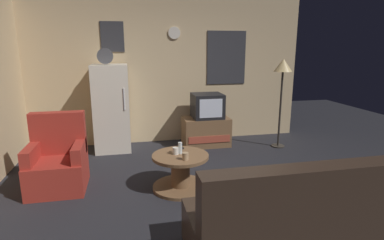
{
  "coord_description": "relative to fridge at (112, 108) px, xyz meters",
  "views": [
    {
      "loc": [
        -0.76,
        -3.38,
        1.79
      ],
      "look_at": [
        0.15,
        0.9,
        0.75
      ],
      "focal_mm": 28.93,
      "sensor_mm": 36.0,
      "label": 1
    }
  ],
  "objects": [
    {
      "name": "ground_plane",
      "position": [
        1.03,
        -2.06,
        -0.75
      ],
      "size": [
        12.0,
        12.0,
        0.0
      ],
      "primitive_type": "plane",
      "color": "#232328"
    },
    {
      "name": "wall_with_art",
      "position": [
        1.04,
        0.39,
        0.63
      ],
      "size": [
        5.2,
        0.12,
        2.76
      ],
      "color": "#D1B284",
      "rests_on": "ground_plane"
    },
    {
      "name": "fridge",
      "position": [
        0.0,
        0.0,
        0.0
      ],
      "size": [
        0.6,
        0.62,
        1.77
      ],
      "color": "silver",
      "rests_on": "ground_plane"
    },
    {
      "name": "tv_stand",
      "position": [
        1.67,
        -0.1,
        -0.49
      ],
      "size": [
        0.84,
        0.53,
        0.52
      ],
      "color": "brown",
      "rests_on": "ground_plane"
    },
    {
      "name": "crt_tv",
      "position": [
        1.69,
        -0.1,
        -0.01
      ],
      "size": [
        0.54,
        0.51,
        0.44
      ],
      "color": "black",
      "rests_on": "tv_stand"
    },
    {
      "name": "standing_lamp",
      "position": [
        2.95,
        -0.46,
        0.6
      ],
      "size": [
        0.32,
        0.32,
        1.59
      ],
      "color": "#332D28",
      "rests_on": "ground_plane"
    },
    {
      "name": "coffee_table",
      "position": [
        0.9,
        -1.79,
        -0.53
      ],
      "size": [
        0.72,
        0.72,
        0.46
      ],
      "color": "brown",
      "rests_on": "ground_plane"
    },
    {
      "name": "wine_glass",
      "position": [
        0.9,
        -1.75,
        -0.22
      ],
      "size": [
        0.05,
        0.05,
        0.15
      ],
      "primitive_type": "cylinder",
      "color": "silver",
      "rests_on": "coffee_table"
    },
    {
      "name": "mug_ceramic_white",
      "position": [
        0.84,
        -1.76,
        -0.25
      ],
      "size": [
        0.08,
        0.08,
        0.09
      ],
      "primitive_type": "cylinder",
      "color": "silver",
      "rests_on": "coffee_table"
    },
    {
      "name": "mug_ceramic_tan",
      "position": [
        0.93,
        -1.98,
        -0.25
      ],
      "size": [
        0.08,
        0.08,
        0.09
      ],
      "primitive_type": "cylinder",
      "color": "tan",
      "rests_on": "coffee_table"
    },
    {
      "name": "remote_control",
      "position": [
        0.91,
        -1.6,
        -0.28
      ],
      "size": [
        0.15,
        0.11,
        0.02
      ],
      "primitive_type": "cube",
      "rotation": [
        0.0,
        0.0,
        0.54
      ],
      "color": "black",
      "rests_on": "coffee_table"
    },
    {
      "name": "armchair",
      "position": [
        -0.64,
        -1.43,
        -0.42
      ],
      "size": [
        0.68,
        0.68,
        0.96
      ],
      "color": "#A52D23",
      "rests_on": "ground_plane"
    },
    {
      "name": "couch",
      "position": [
        1.58,
        -3.29,
        -0.44
      ],
      "size": [
        1.7,
        0.8,
        0.92
      ],
      "color": "#38281E",
      "rests_on": "ground_plane"
    }
  ]
}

